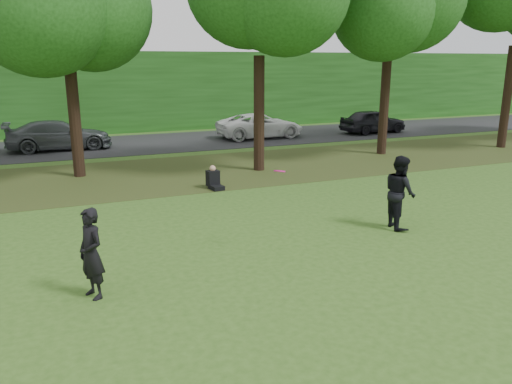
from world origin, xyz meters
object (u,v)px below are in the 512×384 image
seated_person (214,180)px  player_left (91,254)px  frisbee (280,171)px  player_right (400,192)px

seated_person → player_left: bearing=-131.2°
player_left → frisbee: size_ratio=5.30×
player_right → seated_person: bearing=41.2°
player_left → player_right: bearing=73.8°
player_left → frisbee: bearing=76.0°
frisbee → player_right: bearing=5.9°
player_left → player_right: (8.04, 1.20, 0.11)m
player_right → seated_person: 6.90m
player_left → player_right: player_right is taller
player_left → seated_person: player_left is taller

